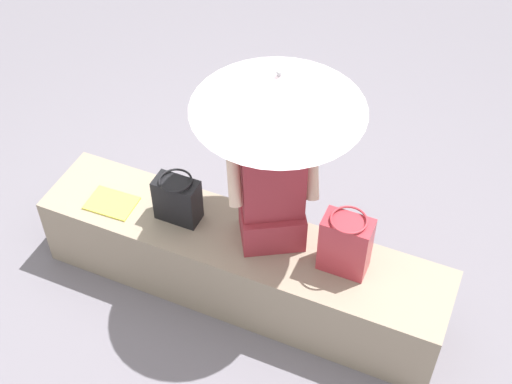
{
  "coord_description": "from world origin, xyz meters",
  "views": [
    {
      "loc": [
        -1.12,
        2.36,
        3.48
      ],
      "look_at": [
        -0.08,
        -0.04,
        0.84
      ],
      "focal_mm": 49.9,
      "sensor_mm": 36.0,
      "label": 1
    }
  ],
  "objects_px": {
    "parasol": "(279,92)",
    "tote_bag_canvas": "(346,244)",
    "person_seated": "(273,186)",
    "handbag_black": "(177,200)",
    "magazine": "(112,203)"
  },
  "relations": [
    {
      "from": "parasol",
      "to": "tote_bag_canvas",
      "type": "xyz_separation_m",
      "value": [
        -0.43,
        0.09,
        -0.78
      ]
    },
    {
      "from": "person_seated",
      "to": "handbag_black",
      "type": "height_order",
      "value": "person_seated"
    },
    {
      "from": "handbag_black",
      "to": "tote_bag_canvas",
      "type": "xyz_separation_m",
      "value": [
        -0.97,
        -0.03,
        0.04
      ]
    },
    {
      "from": "handbag_black",
      "to": "magazine",
      "type": "distance_m",
      "value": 0.44
    },
    {
      "from": "parasol",
      "to": "handbag_black",
      "type": "distance_m",
      "value": 0.99
    },
    {
      "from": "handbag_black",
      "to": "parasol",
      "type": "bearing_deg",
      "value": -166.75
    },
    {
      "from": "parasol",
      "to": "magazine",
      "type": "distance_m",
      "value": 1.36
    },
    {
      "from": "parasol",
      "to": "tote_bag_canvas",
      "type": "distance_m",
      "value": 0.9
    },
    {
      "from": "tote_bag_canvas",
      "to": "handbag_black",
      "type": "bearing_deg",
      "value": 1.9
    },
    {
      "from": "person_seated",
      "to": "magazine",
      "type": "relative_size",
      "value": 3.21
    },
    {
      "from": "tote_bag_canvas",
      "to": "magazine",
      "type": "height_order",
      "value": "tote_bag_canvas"
    },
    {
      "from": "magazine",
      "to": "person_seated",
      "type": "bearing_deg",
      "value": -173.44
    },
    {
      "from": "parasol",
      "to": "tote_bag_canvas",
      "type": "relative_size",
      "value": 2.92
    },
    {
      "from": "tote_bag_canvas",
      "to": "magazine",
      "type": "xyz_separation_m",
      "value": [
        1.38,
        0.1,
        -0.18
      ]
    },
    {
      "from": "person_seated",
      "to": "handbag_black",
      "type": "relative_size",
      "value": 3.05
    }
  ]
}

